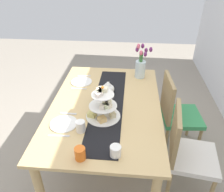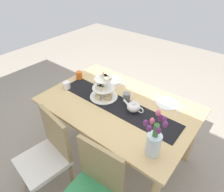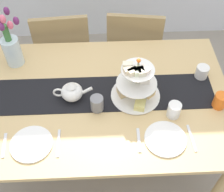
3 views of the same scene
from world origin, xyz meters
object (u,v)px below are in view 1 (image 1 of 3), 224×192
tiered_cake_stand (103,107)px  knife_left (79,89)px  fork_left (84,76)px  mug_white_text (81,126)px  cream_jug (116,151)px  tulip_vase (141,65)px  dinner_plate_left (82,82)px  knife_right (59,136)px  chair_right (186,150)px  teapot (108,88)px  dinner_plate_right (64,124)px  fork_right (68,114)px  mug_grey (97,97)px  chair_left (176,111)px  dining_table (106,113)px  mug_orange (80,153)px

tiered_cake_stand → knife_left: 0.55m
fork_left → mug_white_text: bearing=9.7°
cream_jug → mug_white_text: mug_white_text is taller
tulip_vase → dinner_plate_left: 0.68m
fork_left → knife_right: size_ratio=0.88×
chair_right → fork_left: size_ratio=6.07×
tiered_cake_stand → mug_white_text: bearing=-36.9°
teapot → tulip_vase: (-0.39, 0.33, 0.09)m
chair_right → teapot: teapot is taller
fork_left → mug_white_text: 0.95m
fork_left → knife_right: same height
dinner_plate_left → tulip_vase: bearing=106.0°
tiered_cake_stand → dinner_plate_right: tiered_cake_stand is taller
chair_right → fork_right: 1.09m
tiered_cake_stand → fork_right: (-0.01, -0.31, -0.10)m
fork_left → fork_right: bearing=0.0°
teapot → tiered_cake_stand: bearing=-0.3°
chair_right → knife_left: 1.21m
chair_right → dinner_plate_left: size_ratio=3.96×
chair_right → mug_grey: size_ratio=9.58×
teapot → dinner_plate_right: (0.52, -0.31, -0.05)m
fork_left → fork_right: 0.73m
fork_right → knife_right: bearing=0.0°
mug_white_text → chair_left: bearing=128.5°
dining_table → dinner_plate_left: (-0.40, -0.31, 0.11)m
cream_jug → dinner_plate_left: bearing=-156.1°
knife_left → knife_right: same height
knife_right → fork_right: bearing=180.0°
chair_left → mug_white_text: (0.71, -0.90, 0.32)m
tiered_cake_stand → fork_left: tiered_cake_stand is taller
chair_right → dinner_plate_right: bearing=-86.6°
teapot → dinner_plate_left: teapot is taller
fork_right → mug_orange: size_ratio=1.58×
dinner_plate_left → mug_white_text: (0.79, 0.16, 0.04)m
dining_table → fork_right: 0.38m
tulip_vase → dinner_plate_right: size_ratio=1.76×
chair_left → mug_grey: chair_left is taller
dinner_plate_right → fork_right: bearing=180.0°
dining_table → teapot: bearing=180.0°
chair_left → teapot: 0.82m
cream_jug → fork_left: cream_jug is taller
tiered_cake_stand → dinner_plate_right: size_ratio=1.32×
chair_left → cream_jug: size_ratio=10.71×
cream_jug → knife_left: 0.99m
chair_left → knife_left: size_ratio=5.35×
cream_jug → mug_grey: mug_grey is taller
teapot → knife_right: (0.66, -0.31, -0.06)m
cream_jug → mug_orange: mug_orange is taller
chair_left → dinner_plate_left: bearing=-94.4°
dinner_plate_right → mug_grey: size_ratio=2.42×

